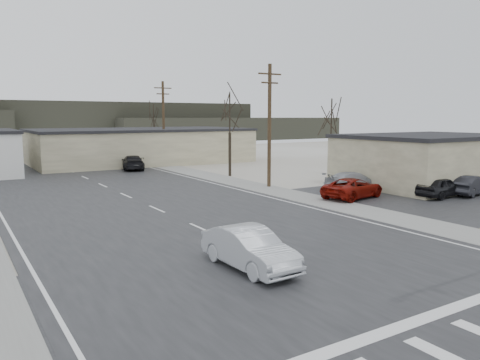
{
  "coord_description": "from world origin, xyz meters",
  "views": [
    {
      "loc": [
        -10.85,
        -13.22,
        5.8
      ],
      "look_at": [
        1.64,
        6.76,
        2.6
      ],
      "focal_mm": 35.0,
      "sensor_mm": 36.0,
      "label": 1
    }
  ],
  "objects_px": {
    "car_parked_silver": "(354,181)",
    "car_parked_dark_a": "(441,187)",
    "car_far_a": "(132,162)",
    "sedan_crossing": "(249,248)",
    "car_parked_red": "(353,188)",
    "car_parked_dark_b": "(471,185)"
  },
  "relations": [
    {
      "from": "car_parked_red",
      "to": "car_parked_silver",
      "type": "distance_m",
      "value": 3.84
    },
    {
      "from": "car_parked_dark_a",
      "to": "car_parked_silver",
      "type": "xyz_separation_m",
      "value": [
        -2.8,
        5.75,
        -0.03
      ]
    },
    {
      "from": "sedan_crossing",
      "to": "car_parked_dark_b",
      "type": "height_order",
      "value": "sedan_crossing"
    },
    {
      "from": "car_far_a",
      "to": "car_parked_red",
      "type": "bearing_deg",
      "value": 119.16
    },
    {
      "from": "car_parked_red",
      "to": "car_parked_silver",
      "type": "relative_size",
      "value": 1.05
    },
    {
      "from": "car_parked_silver",
      "to": "car_parked_red",
      "type": "bearing_deg",
      "value": 142.22
    },
    {
      "from": "car_parked_red",
      "to": "car_parked_dark_b",
      "type": "height_order",
      "value": "car_parked_dark_b"
    },
    {
      "from": "car_parked_red",
      "to": "car_parked_dark_a",
      "type": "xyz_separation_m",
      "value": [
        5.6,
        -3.12,
        0.03
      ]
    },
    {
      "from": "car_far_a",
      "to": "car_parked_dark_b",
      "type": "xyz_separation_m",
      "value": [
        15.66,
        -29.43,
        -0.06
      ]
    },
    {
      "from": "car_far_a",
      "to": "car_parked_red",
      "type": "xyz_separation_m",
      "value": [
        7.26,
        -25.76,
        -0.08
      ]
    },
    {
      "from": "car_parked_red",
      "to": "car_parked_silver",
      "type": "xyz_separation_m",
      "value": [
        2.8,
        2.62,
        -0.0
      ]
    },
    {
      "from": "car_parked_red",
      "to": "car_parked_dark_a",
      "type": "height_order",
      "value": "car_parked_dark_a"
    },
    {
      "from": "car_far_a",
      "to": "car_parked_dark_a",
      "type": "xyz_separation_m",
      "value": [
        12.86,
        -28.88,
        -0.05
      ]
    },
    {
      "from": "sedan_crossing",
      "to": "car_parked_silver",
      "type": "distance_m",
      "value": 21.13
    },
    {
      "from": "car_far_a",
      "to": "car_parked_red",
      "type": "relative_size",
      "value": 1.04
    },
    {
      "from": "car_far_a",
      "to": "car_parked_dark_a",
      "type": "height_order",
      "value": "car_far_a"
    },
    {
      "from": "car_parked_dark_b",
      "to": "car_parked_silver",
      "type": "relative_size",
      "value": 0.9
    },
    {
      "from": "car_far_a",
      "to": "car_parked_dark_a",
      "type": "bearing_deg",
      "value": 127.42
    },
    {
      "from": "car_far_a",
      "to": "car_parked_silver",
      "type": "height_order",
      "value": "car_far_a"
    },
    {
      "from": "car_parked_silver",
      "to": "car_parked_dark_b",
      "type": "bearing_deg",
      "value": -129.25
    },
    {
      "from": "sedan_crossing",
      "to": "car_parked_silver",
      "type": "relative_size",
      "value": 0.96
    },
    {
      "from": "car_parked_silver",
      "to": "car_parked_dark_a",
      "type": "bearing_deg",
      "value": -144.95
    }
  ]
}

